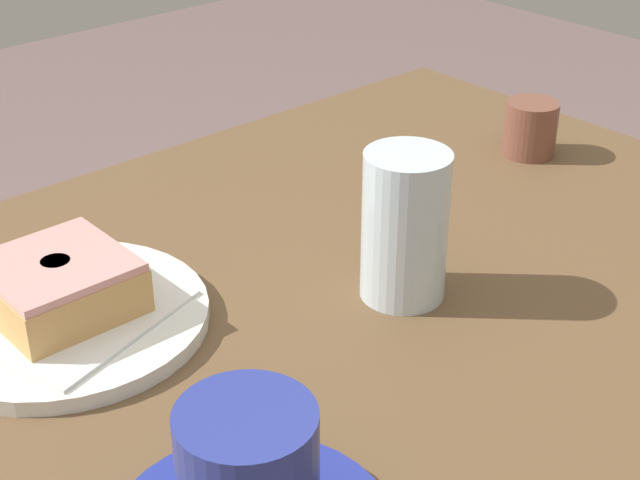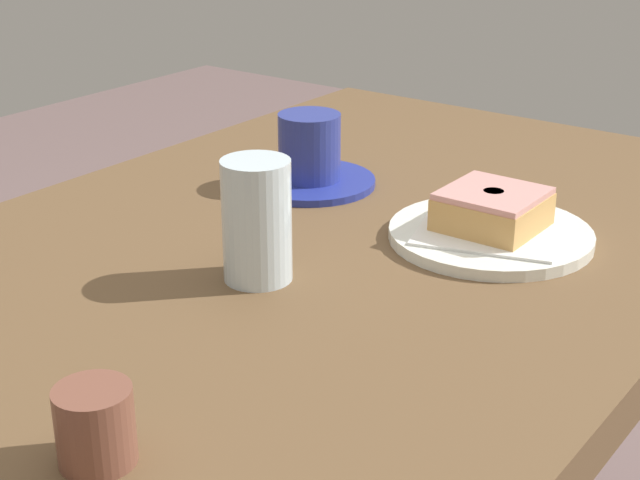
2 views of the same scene
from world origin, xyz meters
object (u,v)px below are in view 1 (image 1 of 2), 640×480
object	(u,v)px
plate_glazed_square	(64,318)
donut_glazed_square	(59,284)
sugar_jar	(530,128)
water_glass	(405,226)

from	to	relation	value
plate_glazed_square	donut_glazed_square	world-z (taller)	donut_glazed_square
sugar_jar	water_glass	bearing A→B (deg)	19.37
plate_glazed_square	sugar_jar	distance (m)	0.49
plate_glazed_square	water_glass	size ratio (longest dim) A/B	1.80
plate_glazed_square	donut_glazed_square	bearing A→B (deg)	135.00
donut_glazed_square	water_glass	world-z (taller)	water_glass
donut_glazed_square	sugar_jar	bearing A→B (deg)	176.30
donut_glazed_square	plate_glazed_square	bearing A→B (deg)	-45.00
plate_glazed_square	water_glass	distance (m)	0.25
plate_glazed_square	sugar_jar	xyz separation A→B (m)	(-0.49, 0.03, 0.02)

